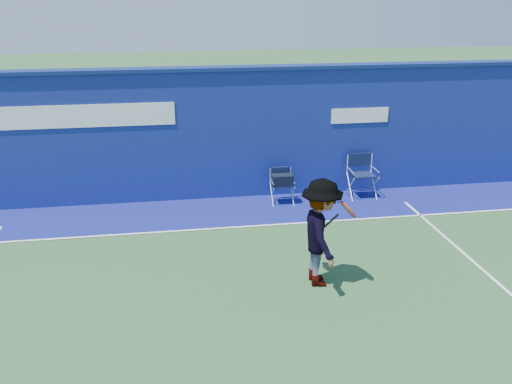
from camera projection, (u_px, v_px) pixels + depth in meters
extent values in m
plane|color=#2B512B|center=(236.00, 313.00, 8.35)|extent=(80.00, 80.00, 0.00)
cube|color=navy|center=(208.00, 136.00, 12.65)|extent=(24.00, 0.40, 3.00)
cube|color=navy|center=(206.00, 69.00, 12.12)|extent=(24.00, 0.50, 0.08)
cube|color=white|center=(71.00, 117.00, 11.81)|extent=(4.50, 0.02, 0.50)
cube|color=white|center=(360.00, 115.00, 12.85)|extent=(1.40, 0.02, 0.35)
cube|color=navy|center=(214.00, 212.00, 12.15)|extent=(24.00, 1.80, 0.01)
cube|color=white|center=(218.00, 228.00, 11.31)|extent=(24.00, 0.06, 0.01)
cube|color=#0F1737|center=(282.00, 185.00, 12.55)|extent=(0.43, 0.36, 0.03)
cube|color=silver|center=(280.00, 175.00, 12.69)|extent=(0.49, 0.02, 0.35)
cube|color=#0F1737|center=(281.00, 172.00, 12.67)|extent=(0.43, 0.02, 0.25)
cube|color=black|center=(282.00, 180.00, 12.48)|extent=(0.49, 0.28, 0.27)
cube|color=#0F1737|center=(281.00, 171.00, 12.65)|extent=(0.35, 0.05, 0.19)
cube|color=#0F1737|center=(363.00, 175.00, 12.91)|extent=(0.53, 0.45, 0.03)
cube|color=silver|center=(360.00, 163.00, 13.08)|extent=(0.61, 0.03, 0.44)
cube|color=#0F1737|center=(360.00, 159.00, 13.05)|extent=(0.53, 0.03, 0.31)
cylinder|color=silver|center=(336.00, 199.00, 12.65)|extent=(0.07, 0.07, 0.24)
imported|color=#EA4738|center=(321.00, 233.00, 8.92)|extent=(0.72, 1.21, 1.85)
torus|color=red|center=(348.00, 209.00, 8.71)|extent=(0.31, 0.41, 0.31)
cylinder|color=gray|center=(348.00, 209.00, 8.71)|extent=(0.24, 0.34, 0.25)
cylinder|color=black|center=(331.00, 221.00, 8.78)|extent=(0.29, 0.08, 0.24)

